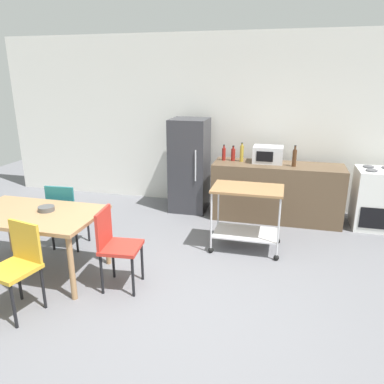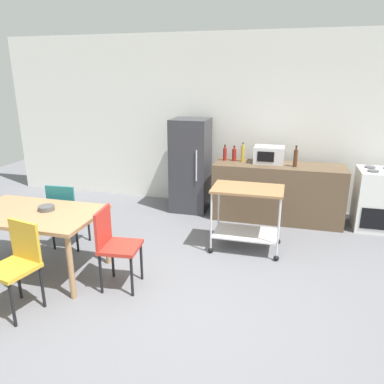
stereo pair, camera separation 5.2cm
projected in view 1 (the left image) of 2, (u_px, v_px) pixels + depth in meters
name	position (u px, v px, depth m)	size (l,w,h in m)	color
ground_plane	(175.00, 301.00, 3.81)	(12.00, 12.00, 0.00)	slate
back_wall	(228.00, 122.00, 6.33)	(8.40, 0.12, 2.90)	silver
kitchen_counter	(276.00, 192.00, 5.87)	(2.00, 0.64, 0.90)	brown
dining_table	(33.00, 219.00, 4.17)	(1.50, 0.90, 0.75)	#A37A51
chair_mustard	(18.00, 262.00, 3.52)	(0.47, 0.47, 0.89)	gold
chair_red	(115.00, 243.00, 3.93)	(0.44, 0.44, 0.89)	#B72D23
chair_teal	(66.00, 211.00, 4.84)	(0.43, 0.43, 0.89)	#1E666B
stove_oven	(375.00, 199.00, 5.54)	(0.60, 0.61, 0.92)	white
refrigerator	(190.00, 165.00, 6.20)	(0.60, 0.63, 1.55)	#333338
kitchen_cart	(247.00, 208.00, 4.81)	(0.91, 0.57, 0.85)	olive
bottle_olive_oil	(224.00, 154.00, 5.98)	(0.06, 0.06, 0.25)	maroon
bottle_soy_sauce	(233.00, 154.00, 5.95)	(0.07, 0.07, 0.24)	maroon
bottle_vinegar	(242.00, 153.00, 5.88)	(0.06, 0.06, 0.30)	gold
microwave	(268.00, 154.00, 5.81)	(0.46, 0.35, 0.26)	silver
bottle_hot_sauce	(294.00, 158.00, 5.56)	(0.06, 0.06, 0.32)	#4C2D19
fruit_bowl	(46.00, 209.00, 4.19)	(0.18, 0.18, 0.05)	#4C4C4C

